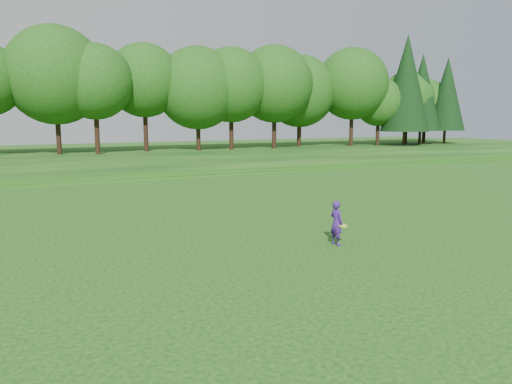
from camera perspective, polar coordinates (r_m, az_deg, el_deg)
name	(u,v)px	position (r m, az deg, el deg)	size (l,w,h in m)	color
ground	(224,256)	(15.35, -3.69, -7.35)	(140.00, 140.00, 0.00)	#0B3D0F
berm	(81,160)	(48.14, -19.38, 3.44)	(130.00, 30.00, 0.60)	#0B3D0F
walking_path	(108,181)	(34.37, -16.54, 1.23)	(130.00, 1.60, 0.04)	gray
treeline	(71,76)	(52.10, -20.36, 12.35)	(104.00, 7.00, 15.00)	#104613
woman	(336,223)	(16.70, 9.18, -3.52)	(0.47, 0.63, 1.48)	#3C1974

